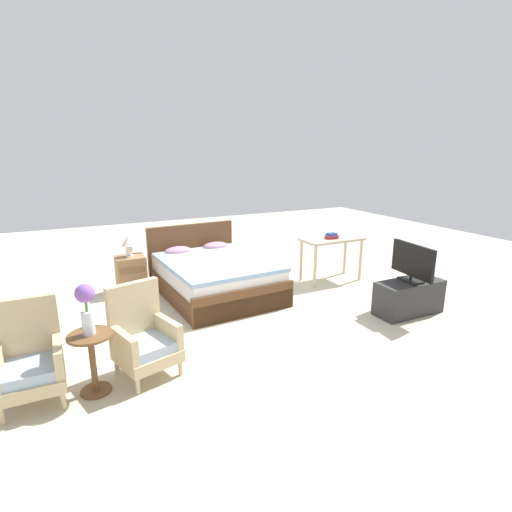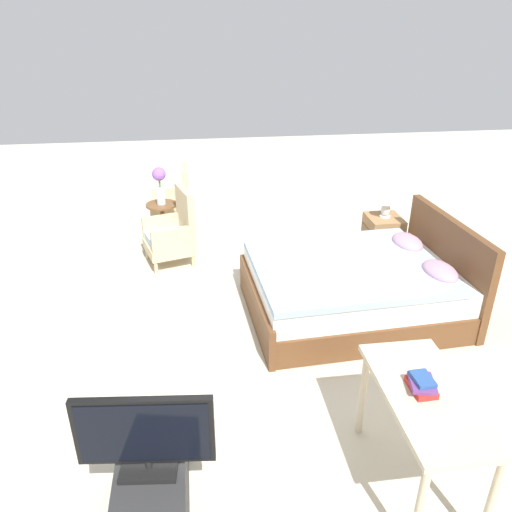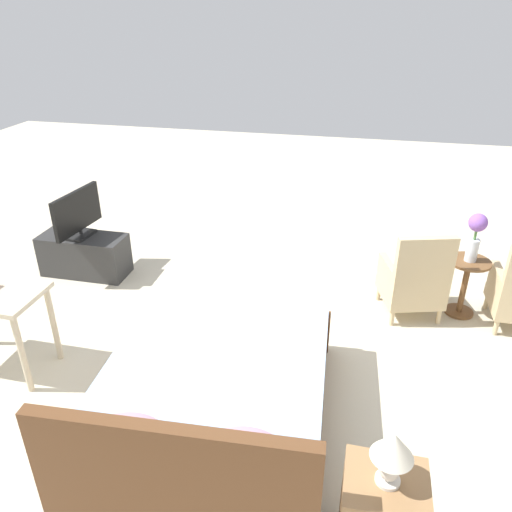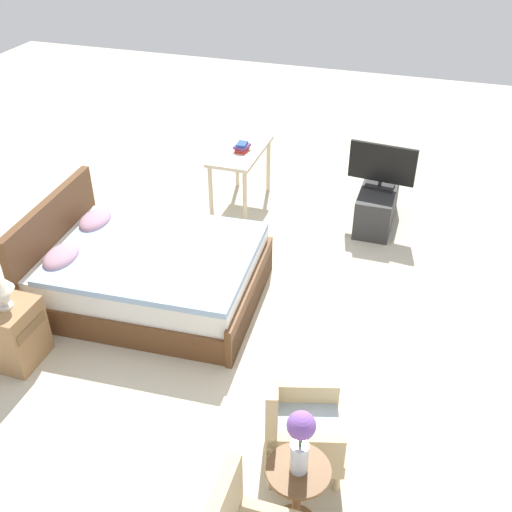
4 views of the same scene
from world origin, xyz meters
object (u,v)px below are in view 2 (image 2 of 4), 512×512
at_px(flower_vase, 159,182).
at_px(book_stack, 422,384).
at_px(tv_stand, 153,498).
at_px(bed, 357,287).
at_px(side_table, 163,220).
at_px(armchair_by_window_right, 173,234).
at_px(vanity_desk, 426,407).
at_px(tv_flatscreen, 145,435).
at_px(table_lamp, 387,200).
at_px(armchair_by_window_left, 174,205).
at_px(nightstand, 382,239).

height_order(flower_vase, book_stack, flower_vase).
distance_m(tv_stand, book_stack, 1.72).
bearing_deg(book_stack, bed, 171.60).
bearing_deg(bed, side_table, -133.97).
bearing_deg(bed, armchair_by_window_right, -127.67).
bearing_deg(vanity_desk, tv_stand, -86.89).
height_order(tv_stand, tv_flatscreen, tv_flatscreen).
relative_size(table_lamp, tv_flatscreen, 0.43).
height_order(bed, side_table, bed).
distance_m(table_lamp, vanity_desk, 3.32).
height_order(tv_flatscreen, book_stack, tv_flatscreen).
height_order(flower_vase, tv_stand, flower_vase).
relative_size(table_lamp, vanity_desk, 0.32).
bearing_deg(armchair_by_window_left, vanity_desk, 19.55).
height_order(armchair_by_window_right, flower_vase, flower_vase).
bearing_deg(vanity_desk, flower_vase, -156.44).
bearing_deg(armchair_by_window_right, vanity_desk, 24.60).
xyz_separation_m(armchair_by_window_left, tv_stand, (4.56, -0.07, -0.14)).
distance_m(tv_flatscreen, vanity_desk, 1.66).
bearing_deg(armchair_by_window_left, nightstand, 62.99).
distance_m(armchair_by_window_left, tv_flatscreen, 4.58).
xyz_separation_m(table_lamp, tv_flatscreen, (3.27, -2.61, -0.06)).
bearing_deg(tv_stand, armchair_by_window_left, 179.12).
bearing_deg(flower_vase, side_table, 180.00).
relative_size(armchair_by_window_right, tv_flatscreen, 1.21).
xyz_separation_m(tv_stand, tv_flatscreen, (0.00, -0.00, 0.50)).
bearing_deg(tv_flatscreen, armchair_by_window_right, 178.91).
relative_size(tv_flatscreen, book_stack, 3.71).
xyz_separation_m(tv_stand, vanity_desk, (-0.09, 1.66, 0.41)).
relative_size(armchair_by_window_right, flower_vase, 1.93).
xyz_separation_m(flower_vase, nightstand, (0.79, 2.68, -0.59)).
bearing_deg(tv_flatscreen, flower_vase, -179.01).
relative_size(armchair_by_window_left, tv_flatscreen, 1.21).
bearing_deg(armchair_by_window_left, armchair_by_window_right, -0.13).
bearing_deg(book_stack, side_table, -156.68).
bearing_deg(side_table, bed, 46.03).
xyz_separation_m(armchair_by_window_right, book_stack, (3.44, 1.56, 0.42)).
distance_m(tv_flatscreen, book_stack, 1.63).
bearing_deg(flower_vase, nightstand, 73.64).
relative_size(armchair_by_window_left, tv_stand, 0.96).
height_order(armchair_by_window_left, book_stack, armchair_by_window_left).
distance_m(armchair_by_window_right, tv_stand, 3.57).
relative_size(armchair_by_window_right, vanity_desk, 0.88).
distance_m(armchair_by_window_left, tv_stand, 4.57).
bearing_deg(nightstand, flower_vase, -106.36).
height_order(bed, book_stack, bed).
distance_m(side_table, tv_flatscreen, 4.08).
xyz_separation_m(bed, book_stack, (2.01, -0.30, 0.50)).
height_order(armchair_by_window_right, tv_stand, armchair_by_window_right).
relative_size(bed, tv_stand, 2.22).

